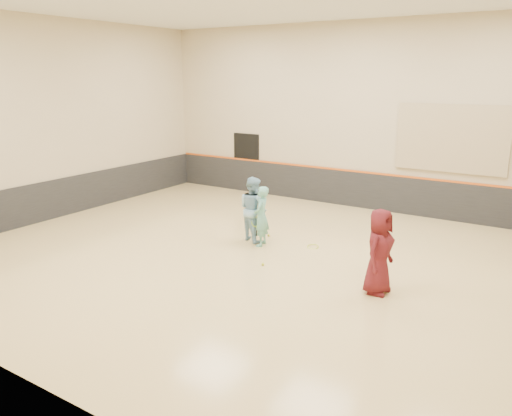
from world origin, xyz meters
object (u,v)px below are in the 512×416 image
Objects in this scene: girl at (261,216)px; instructor at (253,209)px; young_man at (379,251)px; spare_racket at (313,245)px.

instructor reaches higher than girl.
young_man is 3.05m from spare_racket.
instructor is 1.84m from spare_racket.
spare_racket is at bearing -146.34° from instructor.
girl is at bearing 74.70° from young_man.
spare_racket is (1.22, 0.57, -0.72)m from girl.
instructor is at bearing -168.58° from spare_racket.
girl is 0.91× the size of instructor.
spare_racket is (1.62, 0.33, -0.80)m from instructor.
girl reaches higher than spare_racket.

